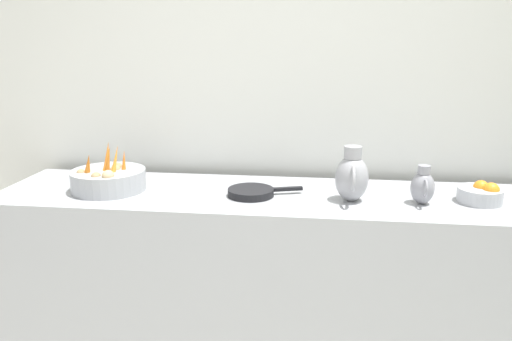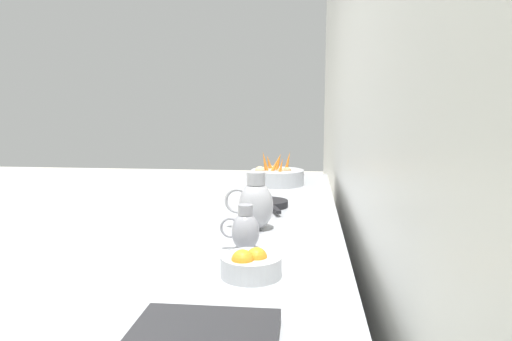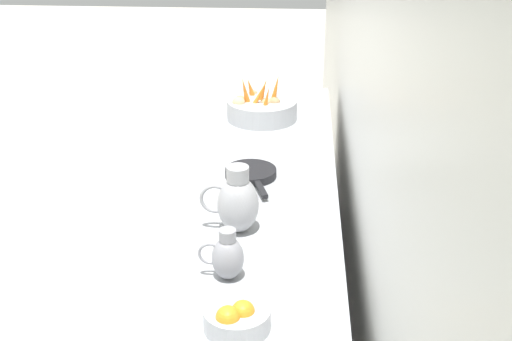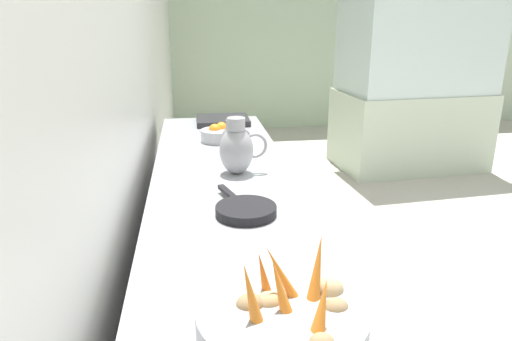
{
  "view_description": "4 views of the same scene",
  "coord_description": "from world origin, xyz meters",
  "px_view_note": "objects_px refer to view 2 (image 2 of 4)",
  "views": [
    {
      "loc": [
        0.75,
        0.11,
        1.62
      ],
      "look_at": [
        -1.45,
        -0.16,
        1.05
      ],
      "focal_mm": 35.12,
      "sensor_mm": 36.0,
      "label": 1
    },
    {
      "loc": [
        -1.68,
        2.31,
        1.47
      ],
      "look_at": [
        -1.42,
        -0.19,
        1.11
      ],
      "focal_mm": 33.63,
      "sensor_mm": 36.0,
      "label": 2
    },
    {
      "loc": [
        -1.67,
        2.52,
        2.19
      ],
      "look_at": [
        -1.51,
        -0.03,
        1.02
      ],
      "focal_mm": 49.88,
      "sensor_mm": 36.0,
      "label": 3
    },
    {
      "loc": [
        -1.65,
        -1.69,
        1.59
      ],
      "look_at": [
        -1.41,
        0.06,
        1.0
      ],
      "focal_mm": 32.56,
      "sensor_mm": 36.0,
      "label": 4
    }
  ],
  "objects_px": {
    "vegetable_colander": "(277,176)",
    "metal_pitcher_tall": "(255,204)",
    "skillet_on_counter": "(268,204)",
    "orange_bowl": "(251,265)",
    "metal_pitcher_short": "(245,230)"
  },
  "relations": [
    {
      "from": "orange_bowl",
      "to": "skillet_on_counter",
      "type": "xyz_separation_m",
      "value": [
        0.03,
        -1.04,
        -0.02
      ]
    },
    {
      "from": "vegetable_colander",
      "to": "metal_pitcher_short",
      "type": "distance_m",
      "value": 1.47
    },
    {
      "from": "metal_pitcher_short",
      "to": "metal_pitcher_tall",
      "type": "bearing_deg",
      "value": -91.0
    },
    {
      "from": "metal_pitcher_tall",
      "to": "skillet_on_counter",
      "type": "distance_m",
      "value": 0.47
    },
    {
      "from": "orange_bowl",
      "to": "skillet_on_counter",
      "type": "distance_m",
      "value": 1.04
    },
    {
      "from": "metal_pitcher_tall",
      "to": "skillet_on_counter",
      "type": "relative_size",
      "value": 0.72
    },
    {
      "from": "metal_pitcher_tall",
      "to": "vegetable_colander",
      "type": "bearing_deg",
      "value": -91.09
    },
    {
      "from": "metal_pitcher_short",
      "to": "vegetable_colander",
      "type": "bearing_deg",
      "value": -91.07
    },
    {
      "from": "vegetable_colander",
      "to": "metal_pitcher_short",
      "type": "xyz_separation_m",
      "value": [
        0.03,
        1.47,
        0.02
      ]
    },
    {
      "from": "metal_pitcher_short",
      "to": "skillet_on_counter",
      "type": "distance_m",
      "value": 0.77
    },
    {
      "from": "metal_pitcher_tall",
      "to": "skillet_on_counter",
      "type": "height_order",
      "value": "metal_pitcher_tall"
    },
    {
      "from": "metal_pitcher_tall",
      "to": "metal_pitcher_short",
      "type": "height_order",
      "value": "metal_pitcher_tall"
    },
    {
      "from": "vegetable_colander",
      "to": "metal_pitcher_tall",
      "type": "distance_m",
      "value": 1.16
    },
    {
      "from": "orange_bowl",
      "to": "metal_pitcher_short",
      "type": "xyz_separation_m",
      "value": [
        0.05,
        -0.27,
        0.04
      ]
    },
    {
      "from": "metal_pitcher_tall",
      "to": "metal_pitcher_short",
      "type": "distance_m",
      "value": 0.31
    }
  ]
}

